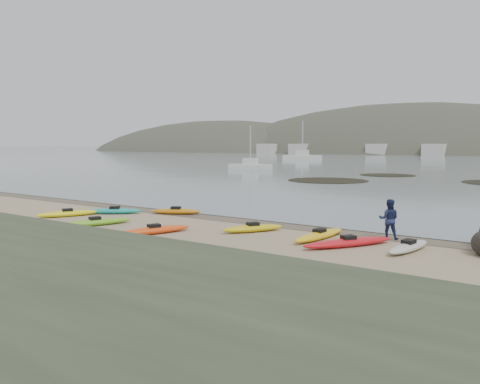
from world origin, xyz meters
The scene contains 6 objects.
ground centered at (0.00, 0.00, 0.00)m, with size 600.00×600.00×0.00m, color tan.
wet_sand centered at (0.00, -0.30, 0.00)m, with size 60.00×60.00×0.00m, color brown.
kayaks centered at (0.22, -3.71, 0.17)m, with size 20.35×8.16×0.34m.
person_east centered at (8.61, -1.01, 0.89)m, with size 0.86×0.67×1.78m, color navy.
kelp_mats centered at (0.97, 33.17, 0.03)m, with size 26.52×20.52×0.04m.
moored_boats centered at (-5.03, 75.81, 0.57)m, with size 88.49×74.79×1.35m.
Camera 1 is at (14.59, -21.49, 4.21)m, focal length 35.00 mm.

